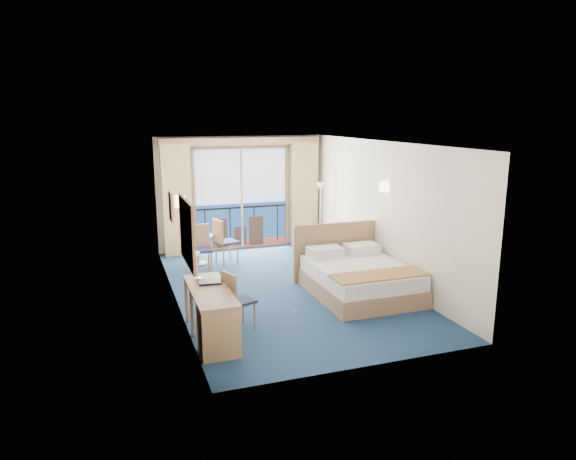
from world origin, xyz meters
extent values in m
plane|color=navy|center=(0.00, 0.00, 0.00)|extent=(6.50, 6.50, 0.00)
cube|color=silver|center=(0.00, 3.26, 1.35)|extent=(4.00, 0.02, 2.70)
cube|color=silver|center=(0.00, -3.26, 1.35)|extent=(4.00, 0.02, 2.70)
cube|color=silver|center=(-2.01, 0.00, 1.35)|extent=(0.02, 6.50, 2.70)
cube|color=silver|center=(2.01, 0.00, 1.35)|extent=(0.02, 6.50, 2.70)
cube|color=white|center=(0.00, 0.00, 2.71)|extent=(4.00, 6.50, 0.02)
cube|color=navy|center=(0.00, 3.22, 0.56)|extent=(2.20, 0.02, 1.08)
cube|color=#B2C9EA|center=(0.00, 3.22, 1.76)|extent=(2.20, 0.02, 1.32)
cube|color=brown|center=(0.00, 3.22, 0.10)|extent=(2.20, 0.02, 0.20)
cube|color=black|center=(0.00, 3.22, 1.00)|extent=(2.20, 0.02, 0.04)
cube|color=#AA7A5C|center=(0.00, 3.21, 2.46)|extent=(2.36, 0.03, 0.12)
cube|color=#AA7A5C|center=(-1.15, 3.21, 1.20)|extent=(0.06, 0.03, 2.40)
cube|color=#AA7A5C|center=(1.15, 3.21, 1.20)|extent=(0.06, 0.03, 2.40)
cube|color=silver|center=(0.00, 3.21, 1.20)|extent=(0.05, 0.02, 2.40)
cube|color=#3C271B|center=(0.35, 3.21, 0.40)|extent=(0.35, 0.02, 0.70)
cube|color=#3C271B|center=(-0.55, 3.21, 0.40)|extent=(0.35, 0.02, 0.70)
cube|color=#3C271B|center=(-0.05, 3.21, 0.30)|extent=(0.30, 0.02, 0.45)
cube|color=black|center=(-0.90, 3.22, 0.55)|extent=(0.02, 0.01, 0.90)
cube|color=black|center=(-0.30, 3.22, 0.55)|extent=(0.03, 0.01, 0.90)
cube|color=black|center=(0.30, 3.22, 0.55)|extent=(0.03, 0.01, 0.90)
cube|color=black|center=(0.90, 3.22, 0.55)|extent=(0.02, 0.01, 0.90)
cube|color=tan|center=(-1.55, 3.07, 1.28)|extent=(0.65, 0.22, 2.55)
cube|color=tan|center=(1.55, 3.07, 1.28)|extent=(0.65, 0.22, 2.55)
cube|color=#AA7A5C|center=(0.00, 3.10, 2.58)|extent=(3.80, 0.25, 0.18)
cube|color=#AA7A5C|center=(-1.98, -1.50, 1.55)|extent=(0.04, 1.25, 0.95)
cube|color=silver|center=(-1.95, -1.50, 1.55)|extent=(0.01, 1.12, 0.82)
cube|color=#AA7A5C|center=(-1.98, 0.45, 1.60)|extent=(0.03, 0.42, 0.52)
cube|color=gray|center=(-1.96, 0.45, 1.60)|extent=(0.01, 0.34, 0.44)
cylinder|color=#FCDAB0|center=(-1.94, -0.60, 1.85)|extent=(0.18, 0.18, 0.18)
cylinder|color=#FCDAB0|center=(1.94, -0.15, 1.85)|extent=(0.18, 0.18, 0.18)
cube|color=#AA7A5C|center=(1.16, -0.80, 0.15)|extent=(1.63, 2.04, 0.31)
cube|color=silver|center=(1.16, -0.80, 0.43)|extent=(1.57, 1.98, 0.26)
cube|color=#B77B47|center=(1.16, -1.47, 0.58)|extent=(1.61, 0.56, 0.03)
cube|color=silver|center=(0.78, -0.07, 0.65)|extent=(0.63, 0.41, 0.18)
cube|color=silver|center=(1.55, -0.07, 0.65)|extent=(0.63, 0.41, 0.18)
cube|color=#AA7A5C|center=(1.16, 0.27, 0.56)|extent=(1.79, 0.06, 1.12)
cube|color=tan|center=(1.79, 0.57, 0.24)|extent=(0.37, 0.35, 0.49)
cube|color=beige|center=(1.81, 0.52, 0.53)|extent=(0.25, 0.22, 0.09)
imported|color=#474E57|center=(1.39, 1.47, 0.35)|extent=(0.99, 1.00, 0.71)
cylinder|color=silver|center=(1.70, 2.36, 0.02)|extent=(0.23, 0.23, 0.03)
cylinder|color=silver|center=(1.70, 2.36, 0.77)|extent=(0.02, 0.02, 1.54)
cone|color=beige|center=(1.70, 2.36, 1.54)|extent=(0.21, 0.21, 0.18)
cube|color=#AA7A5C|center=(-1.72, -1.73, 0.73)|extent=(0.55, 1.59, 0.04)
cube|color=tan|center=(-1.72, -2.27, 0.35)|extent=(0.52, 0.48, 0.71)
cylinder|color=#AA7A5C|center=(-1.96, -1.53, 0.35)|extent=(0.05, 0.05, 0.71)
cylinder|color=#AA7A5C|center=(-1.47, -1.53, 0.35)|extent=(0.05, 0.05, 0.71)
cylinder|color=#AA7A5C|center=(-1.96, -0.98, 0.35)|extent=(0.05, 0.05, 0.71)
cylinder|color=#AA7A5C|center=(-1.47, -0.98, 0.35)|extent=(0.05, 0.05, 0.71)
cube|color=#21264D|center=(-1.23, -1.52, 0.44)|extent=(0.50, 0.50, 0.05)
cube|color=#AA7A5C|center=(-1.41, -1.58, 0.68)|extent=(0.16, 0.38, 0.47)
cylinder|color=#AA7A5C|center=(-1.03, -1.62, 0.21)|extent=(0.03, 0.03, 0.42)
cylinder|color=#AA7A5C|center=(-1.13, -1.32, 0.21)|extent=(0.03, 0.03, 0.42)
cylinder|color=#AA7A5C|center=(-1.33, -1.72, 0.21)|extent=(0.03, 0.03, 0.42)
cylinder|color=#AA7A5C|center=(-1.43, -1.42, 0.21)|extent=(0.03, 0.03, 0.42)
cube|color=black|center=(-1.67, -1.45, 0.76)|extent=(0.35, 0.27, 0.03)
cylinder|color=silver|center=(-1.81, -1.25, 0.77)|extent=(0.11, 0.11, 0.02)
cylinder|color=silver|center=(-1.81, -1.25, 0.95)|extent=(0.01, 0.01, 0.37)
cone|color=beige|center=(-1.81, -1.25, 1.13)|extent=(0.10, 0.10, 0.09)
cylinder|color=#AA7A5C|center=(-1.27, 2.16, 0.62)|extent=(0.70, 0.70, 0.04)
cylinder|color=#AA7A5C|center=(-1.27, 2.16, 0.31)|extent=(0.07, 0.07, 0.62)
cylinder|color=#AA7A5C|center=(-1.27, 2.16, 0.01)|extent=(0.39, 0.39, 0.03)
cube|color=#21264D|center=(-0.65, 2.01, 0.48)|extent=(0.53, 0.53, 0.05)
cube|color=#AA7A5C|center=(-0.85, 1.95, 0.74)|extent=(0.16, 0.42, 0.51)
cylinder|color=#AA7A5C|center=(-0.44, 1.89, 0.23)|extent=(0.04, 0.04, 0.46)
cylinder|color=#AA7A5C|center=(-0.54, 2.22, 0.23)|extent=(0.04, 0.04, 0.46)
cylinder|color=#AA7A5C|center=(-0.77, 1.79, 0.23)|extent=(0.04, 0.04, 0.46)
cylinder|color=#AA7A5C|center=(-0.87, 2.13, 0.23)|extent=(0.04, 0.04, 0.46)
cube|color=#21264D|center=(-1.28, 1.55, 0.47)|extent=(0.42, 0.42, 0.05)
cube|color=#AA7A5C|center=(-1.28, 1.75, 0.72)|extent=(0.42, 0.05, 0.50)
cylinder|color=#AA7A5C|center=(-1.46, 1.38, 0.22)|extent=(0.04, 0.04, 0.45)
cylinder|color=#AA7A5C|center=(-1.12, 1.38, 0.22)|extent=(0.04, 0.04, 0.45)
cylinder|color=#AA7A5C|center=(-1.45, 1.72, 0.22)|extent=(0.04, 0.04, 0.45)
cylinder|color=#AA7A5C|center=(-1.11, 1.71, 0.22)|extent=(0.04, 0.04, 0.45)
camera|label=1|loc=(-2.94, -8.66, 3.17)|focal=32.00mm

